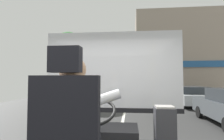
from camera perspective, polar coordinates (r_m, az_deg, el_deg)
ground at (r=10.67m, az=4.09°, el=-12.16°), size 18.00×44.00×0.06m
bus_driver at (r=1.54m, az=-11.78°, el=-15.17°), size 0.74×0.54×0.81m
steering_console at (r=2.74m, az=-4.20°, el=-20.80°), size 1.10×1.00×0.83m
fare_box at (r=2.33m, az=16.14°, el=-20.04°), size 0.23×0.23×0.76m
windshield_panel at (r=3.36m, az=0.24°, el=-3.28°), size 2.50×0.08×1.48m
street_tree at (r=13.68m, az=-13.33°, el=6.17°), size 2.50×2.50×5.11m
shop_building at (r=21.82m, az=21.95°, el=4.45°), size 10.91×5.09×8.80m
parked_car_silver at (r=13.13m, az=23.09°, el=-7.29°), size 1.96×4.46×1.23m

